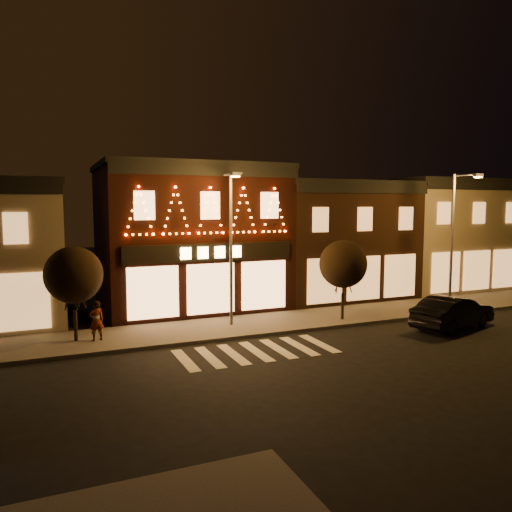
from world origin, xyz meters
TOP-DOWN VIEW (x-y plane):
  - ground at (0.00, 0.00)m, footprint 120.00×120.00m
  - sidewalk_far at (2.00, 8.00)m, footprint 44.00×4.00m
  - building_pulp at (0.00, 13.98)m, footprint 10.20×8.34m
  - building_right_a at (9.50, 13.99)m, footprint 9.20×8.28m
  - building_right_b at (18.50, 13.99)m, footprint 9.20×8.28m
  - streetlamp_mid at (0.42, 7.96)m, footprint 0.64×1.69m
  - streetlamp_right at (12.95, 6.38)m, footprint 0.49×1.73m
  - tree_left at (-6.76, 8.11)m, footprint 2.46×2.46m
  - tree_right at (6.15, 7.03)m, footprint 2.45×2.45m
  - dark_sedan at (10.39, 3.78)m, footprint 5.16×2.90m
  - pedestrian at (-5.92, 7.77)m, footprint 0.72×0.56m

SIDE VIEW (x-z plane):
  - ground at x=0.00m, z-range 0.00..0.00m
  - sidewalk_far at x=2.00m, z-range 0.00..0.15m
  - dark_sedan at x=10.39m, z-range 0.00..1.61m
  - pedestrian at x=-5.92m, z-range 0.15..1.91m
  - tree_right at x=6.15m, z-range 0.97..5.06m
  - tree_left at x=-6.76m, z-range 0.97..5.09m
  - building_right_a at x=9.50m, z-range 0.01..7.51m
  - building_right_b at x=18.50m, z-range 0.01..7.81m
  - building_pulp at x=0.00m, z-range 0.01..8.31m
  - streetlamp_mid at x=0.42m, z-range 0.79..8.18m
  - streetlamp_right at x=12.95m, z-range 0.81..8.36m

